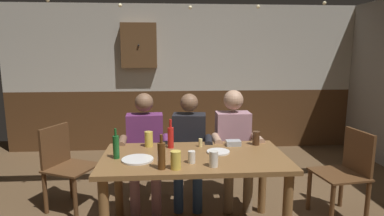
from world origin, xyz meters
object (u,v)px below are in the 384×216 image
(person_2, at_px, (234,141))
(pint_glass_4, at_px, (256,138))
(person_0, at_px, (145,145))
(dining_table, at_px, (194,168))
(chair_empty_near_left, at_px, (65,164))
(chair_empty_near_right, at_px, (346,171))
(condiment_caddy, at_px, (233,143))
(table_candle, at_px, (200,143))
(wall_dart_cabinet, at_px, (139,45))
(person_1, at_px, (189,144))
(pint_glass_3, at_px, (149,139))
(pint_glass_0, at_px, (192,157))
(plate_0, at_px, (218,152))
(bottle_0, at_px, (171,137))
(pint_glass_1, at_px, (214,159))
(bottle_1, at_px, (116,147))
(bottle_2, at_px, (161,155))
(plate_1, at_px, (138,160))
(pint_glass_2, at_px, (176,160))

(person_2, xyz_separation_m, pint_glass_4, (0.14, -0.37, 0.13))
(person_0, bearing_deg, pint_glass_4, 158.85)
(dining_table, xyz_separation_m, person_2, (0.48, 0.65, 0.05))
(chair_empty_near_left, bearing_deg, pint_glass_4, 105.41)
(chair_empty_near_right, height_order, condiment_caddy, chair_empty_near_right)
(table_candle, xyz_separation_m, wall_dart_cabinet, (-0.76, 2.27, 0.95))
(person_1, distance_m, pint_glass_3, 0.56)
(person_0, relative_size, pint_glass_0, 11.95)
(person_2, distance_m, plate_0, 0.64)
(bottle_0, bearing_deg, person_2, 30.52)
(person_2, xyz_separation_m, pint_glass_3, (-0.90, -0.35, 0.14))
(table_candle, xyz_separation_m, pint_glass_4, (0.55, 0.03, 0.03))
(pint_glass_1, bearing_deg, chair_empty_near_left, 148.44)
(dining_table, bearing_deg, person_1, 90.65)
(person_1, relative_size, chair_empty_near_right, 1.36)
(person_1, bearing_deg, wall_dart_cabinet, -64.22)
(chair_empty_near_right, bearing_deg, bottle_1, 88.27)
(person_2, bearing_deg, person_1, -0.27)
(plate_0, bearing_deg, bottle_2, -143.34)
(dining_table, relative_size, table_candle, 20.14)
(person_1, relative_size, plate_0, 5.78)
(bottle_0, bearing_deg, pint_glass_0, -68.73)
(person_2, height_order, bottle_0, person_2)
(pint_glass_3, bearing_deg, chair_empty_near_right, -2.76)
(chair_empty_near_right, xyz_separation_m, pint_glass_4, (-0.90, 0.07, 0.34))
(person_1, relative_size, wall_dart_cabinet, 1.71)
(person_1, bearing_deg, plate_1, 63.28)
(plate_1, bearing_deg, table_candle, 31.66)
(person_1, distance_m, pint_glass_4, 0.75)
(person_1, relative_size, table_candle, 14.95)
(chair_empty_near_right, distance_m, pint_glass_0, 1.64)
(dining_table, relative_size, person_1, 1.35)
(dining_table, height_order, chair_empty_near_right, chair_empty_near_right)
(person_1, relative_size, pint_glass_3, 8.23)
(bottle_0, distance_m, pint_glass_2, 0.56)
(dining_table, distance_m, person_1, 0.66)
(table_candle, height_order, pint_glass_1, pint_glass_1)
(chair_empty_near_right, distance_m, pint_glass_2, 1.81)
(pint_glass_2, bearing_deg, person_2, 55.90)
(table_candle, distance_m, wall_dart_cabinet, 2.58)
(chair_empty_near_left, bearing_deg, chair_empty_near_right, 106.90)
(person_0, relative_size, bottle_2, 4.37)
(plate_0, bearing_deg, pint_glass_3, 159.71)
(person_0, height_order, chair_empty_near_left, person_0)
(bottle_2, bearing_deg, person_1, 74.21)
(chair_empty_near_left, xyz_separation_m, table_candle, (1.39, -0.35, 0.31))
(pint_glass_4, bearing_deg, plate_1, -161.33)
(condiment_caddy, height_order, pint_glass_3, pint_glass_3)
(plate_1, bearing_deg, pint_glass_2, -34.85)
(person_1, bearing_deg, bottle_2, 80.13)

